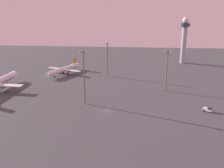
% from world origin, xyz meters
% --- Properties ---
extents(ground_plane, '(416.00, 416.00, 0.00)m').
position_xyz_m(ground_plane, '(0.00, 0.00, 0.00)').
color(ground_plane, '#424449').
extents(control_tower, '(8.00, 8.00, 41.29)m').
position_xyz_m(control_tower, '(57.00, 116.57, 23.76)').
color(control_tower, '#A8A8B2').
rests_on(control_tower, ground).
extents(airplane_mid_apron, '(28.39, 36.00, 9.66)m').
position_xyz_m(airplane_mid_apron, '(-41.20, 67.10, 3.65)').
color(airplane_mid_apron, white).
rests_on(airplane_mid_apron, ground).
extents(maintenance_van, '(4.55, 3.86, 2.25)m').
position_xyz_m(maintenance_van, '(48.99, 3.58, 1.18)').
color(maintenance_van, white).
rests_on(maintenance_van, ground).
extents(apron_light_east, '(4.80, 0.90, 24.66)m').
position_xyz_m(apron_light_east, '(32.09, 33.88, 14.15)').
color(apron_light_east, slate).
rests_on(apron_light_east, ground).
extents(apron_light_central, '(4.80, 0.90, 28.33)m').
position_xyz_m(apron_light_central, '(-12.82, 8.30, 16.04)').
color(apron_light_central, slate).
rests_on(apron_light_central, ground).
extents(apron_light_west, '(4.80, 0.90, 24.83)m').
position_xyz_m(apron_light_west, '(-6.96, 63.59, 14.24)').
color(apron_light_west, slate).
rests_on(apron_light_west, ground).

